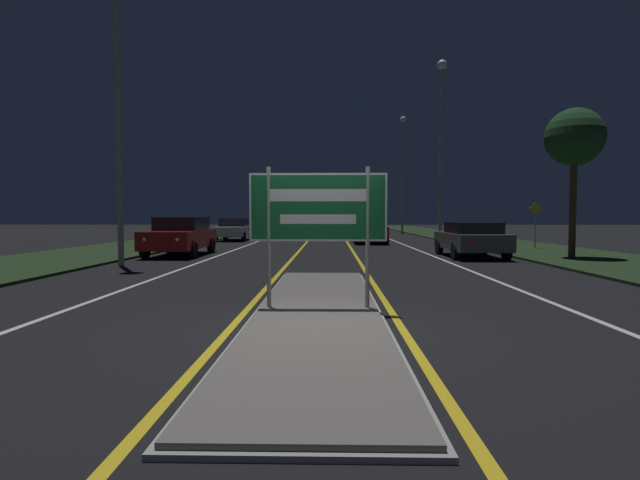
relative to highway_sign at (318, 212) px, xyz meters
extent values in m
plane|color=black|center=(0.00, -1.20, -1.64)|extent=(160.00, 160.00, 0.00)
cube|color=#999993|center=(0.00, 0.00, -1.61)|extent=(2.01, 9.79, 0.05)
cube|color=#66605B|center=(0.00, 0.00, -1.59)|extent=(1.89, 9.67, 0.10)
cube|color=#1E3319|center=(-9.50, 18.80, -1.60)|extent=(5.00, 100.00, 0.08)
cube|color=#1E3319|center=(9.50, 18.80, -1.60)|extent=(5.00, 100.00, 0.08)
cube|color=gold|center=(-1.20, 23.80, -1.63)|extent=(0.12, 70.00, 0.01)
cube|color=gold|center=(1.20, 23.80, -1.63)|extent=(0.12, 70.00, 0.01)
cube|color=silver|center=(-4.20, 23.80, -1.63)|extent=(0.12, 70.00, 0.01)
cube|color=silver|center=(4.20, 23.80, -1.63)|extent=(0.12, 70.00, 0.01)
cube|color=silver|center=(-7.20, 23.80, -1.63)|extent=(0.10, 70.00, 0.01)
cube|color=silver|center=(7.20, 23.80, -1.63)|extent=(0.10, 70.00, 0.01)
cylinder|color=#9E9E99|center=(-0.79, 0.00, -0.41)|extent=(0.07, 0.07, 2.25)
cylinder|color=#9E9E99|center=(0.79, 0.00, -0.41)|extent=(0.07, 0.07, 2.25)
cube|color=#146033|center=(0.00, 0.00, 0.07)|extent=(2.20, 0.04, 1.09)
cube|color=white|center=(0.00, -0.02, 0.07)|extent=(2.20, 0.00, 1.09)
cube|color=#146033|center=(0.00, -0.02, 0.07)|extent=(2.13, 0.01, 1.02)
cube|color=white|center=(0.00, -0.02, 0.26)|extent=(1.54, 0.01, 0.20)
cube|color=white|center=(0.00, -0.02, -0.12)|extent=(1.21, 0.01, 0.15)
cylinder|color=#9E9E99|center=(-6.33, 7.38, 3.82)|extent=(0.18, 0.18, 10.92)
cylinder|color=#9E9E99|center=(6.28, 19.71, 3.18)|extent=(0.18, 0.18, 9.63)
sphere|color=white|center=(6.28, 19.71, 8.15)|extent=(0.54, 0.54, 0.54)
cylinder|color=#9E9E99|center=(6.38, 35.00, 3.17)|extent=(0.18, 0.18, 9.62)
sphere|color=white|center=(6.38, 35.00, 8.14)|extent=(0.51, 0.51, 0.51)
cube|color=#4C514C|center=(5.55, 11.10, -1.02)|extent=(1.88, 4.29, 0.61)
cube|color=black|center=(5.55, 10.84, -0.52)|extent=(1.66, 2.23, 0.41)
sphere|color=red|center=(4.96, 8.97, -0.95)|extent=(0.14, 0.14, 0.14)
sphere|color=red|center=(6.13, 8.97, -0.95)|extent=(0.14, 0.14, 0.14)
cylinder|color=black|center=(4.65, 12.43, -1.33)|extent=(0.22, 0.62, 0.62)
cylinder|color=black|center=(6.45, 12.43, -1.33)|extent=(0.22, 0.62, 0.62)
cylinder|color=black|center=(4.65, 9.77, -1.33)|extent=(0.22, 0.62, 0.62)
cylinder|color=black|center=(6.45, 9.77, -1.33)|extent=(0.22, 0.62, 0.62)
cube|color=maroon|center=(2.43, 20.57, -0.98)|extent=(1.74, 4.40, 0.66)
cube|color=black|center=(2.43, 20.30, -0.42)|extent=(1.53, 2.29, 0.47)
sphere|color=red|center=(1.89, 18.39, -0.90)|extent=(0.14, 0.14, 0.14)
sphere|color=red|center=(2.97, 18.39, -0.90)|extent=(0.14, 0.14, 0.14)
cylinder|color=black|center=(1.60, 21.93, -1.31)|extent=(0.22, 0.65, 0.65)
cylinder|color=black|center=(3.26, 21.93, -1.31)|extent=(0.22, 0.65, 0.65)
cylinder|color=black|center=(1.60, 19.20, -1.31)|extent=(0.22, 0.65, 0.65)
cylinder|color=black|center=(3.26, 19.20, -1.31)|extent=(0.22, 0.65, 0.65)
cube|color=maroon|center=(-5.74, 11.59, -0.98)|extent=(1.86, 4.54, 0.69)
cube|color=black|center=(-5.74, 11.86, -0.38)|extent=(1.64, 2.36, 0.52)
sphere|color=white|center=(-6.32, 9.34, -0.90)|extent=(0.14, 0.14, 0.14)
sphere|color=white|center=(-5.16, 9.34, -0.90)|extent=(0.14, 0.14, 0.14)
cylinder|color=black|center=(-6.63, 10.18, -1.32)|extent=(0.22, 0.63, 0.63)
cylinder|color=black|center=(-4.85, 10.18, -1.32)|extent=(0.22, 0.63, 0.63)
cylinder|color=black|center=(-6.63, 13.00, -1.32)|extent=(0.22, 0.63, 0.63)
cylinder|color=black|center=(-4.85, 13.00, -1.32)|extent=(0.22, 0.63, 0.63)
cube|color=silver|center=(-5.93, 23.59, -1.04)|extent=(1.80, 4.62, 0.59)
cube|color=black|center=(-5.93, 23.86, -0.49)|extent=(1.58, 2.40, 0.51)
sphere|color=white|center=(-6.49, 21.29, -0.96)|extent=(0.14, 0.14, 0.14)
sphere|color=white|center=(-5.37, 21.29, -0.96)|extent=(0.14, 0.14, 0.14)
cylinder|color=black|center=(-6.79, 22.15, -1.33)|extent=(0.22, 0.61, 0.61)
cylinder|color=black|center=(-5.07, 22.15, -1.33)|extent=(0.22, 0.61, 0.61)
cylinder|color=black|center=(-6.79, 25.02, -1.33)|extent=(0.22, 0.61, 0.61)
cylinder|color=black|center=(-5.07, 25.02, -1.33)|extent=(0.22, 0.61, 0.61)
cube|color=black|center=(-5.91, 38.03, -0.96)|extent=(1.87, 4.35, 0.69)
cube|color=black|center=(-5.91, 38.29, -0.42)|extent=(1.65, 2.26, 0.41)
sphere|color=white|center=(-6.49, 35.88, -0.88)|extent=(0.14, 0.14, 0.14)
sphere|color=white|center=(-5.33, 35.88, -0.88)|extent=(0.14, 0.14, 0.14)
cylinder|color=black|center=(-6.81, 36.68, -1.31)|extent=(0.22, 0.66, 0.66)
cylinder|color=black|center=(-5.02, 36.68, -1.31)|extent=(0.22, 0.66, 0.66)
cylinder|color=black|center=(-6.81, 39.38, -1.31)|extent=(0.22, 0.66, 0.66)
cylinder|color=black|center=(-5.02, 39.38, -1.31)|extent=(0.22, 0.66, 0.66)
cylinder|color=#9E9E99|center=(9.66, 15.22, -0.61)|extent=(0.06, 0.06, 1.89)
cube|color=yellow|center=(9.66, 15.22, 0.27)|extent=(0.60, 0.02, 0.60)
cylinder|color=#4C3823|center=(8.89, 10.10, 0.36)|extent=(0.24, 0.24, 3.84)
sphere|color=#1E4223|center=(8.89, 10.10, 2.74)|extent=(2.04, 2.04, 2.04)
camera|label=1|loc=(0.19, -7.98, -0.06)|focal=28.00mm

